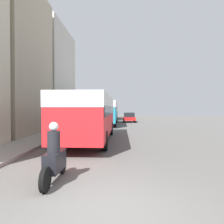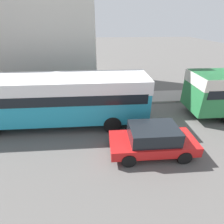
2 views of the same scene
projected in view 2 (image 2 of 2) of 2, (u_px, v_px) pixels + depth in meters
The scene contains 3 objects.
building_far_terrace at pixel (39, 19), 14.81m from camera, with size 6.39×9.40×11.45m.
bus_following at pixel (51, 95), 9.86m from camera, with size 2.59×10.96×2.94m.
car_crossing at pixel (153, 140), 8.10m from camera, with size 1.82×3.98×1.44m.
Camera 2 is at (7.82, 26.10, 5.69)m, focal length 28.00 mm.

